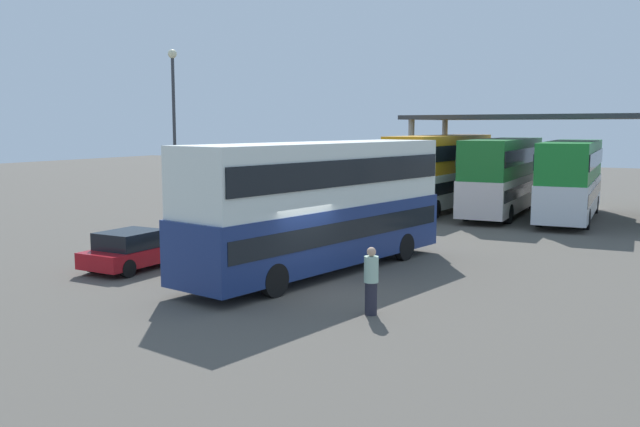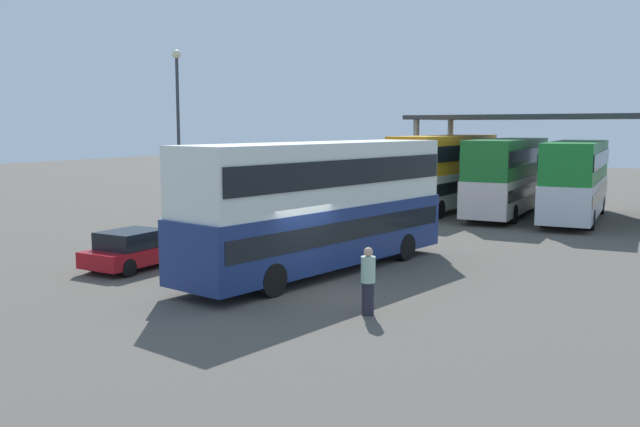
{
  "view_description": "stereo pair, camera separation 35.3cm",
  "coord_description": "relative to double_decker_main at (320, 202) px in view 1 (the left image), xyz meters",
  "views": [
    {
      "loc": [
        10.16,
        -17.72,
        4.94
      ],
      "look_at": [
        -0.88,
        2.4,
        2.0
      ],
      "focal_mm": 38.65,
      "sensor_mm": 36.0,
      "label": 1
    },
    {
      "loc": [
        10.47,
        -17.55,
        4.94
      ],
      "look_at": [
        -0.88,
        2.4,
        2.0
      ],
      "focal_mm": 38.65,
      "sensor_mm": 36.0,
      "label": 2
    }
  ],
  "objects": [
    {
      "name": "pedestrian_waiting",
      "position": [
        3.74,
        -4.06,
        -1.49
      ],
      "size": [
        0.38,
        0.38,
        1.8
      ],
      "rotation": [
        0.0,
        0.0,
        5.8
      ],
      "color": "#262633",
      "rests_on": "ground_plane"
    },
    {
      "name": "double_decker_mid_row",
      "position": [
        1.63,
        18.03,
        -0.09
      ],
      "size": [
        2.74,
        10.73,
        4.21
      ],
      "rotation": [
        0.0,
        0.0,
        1.6
      ],
      "color": "silver",
      "rests_on": "ground_plane"
    },
    {
      "name": "ground_plane",
      "position": [
        0.88,
        -2.41,
        -2.4
      ],
      "size": [
        140.0,
        140.0,
        0.0
      ],
      "primitive_type": "plane",
      "color": "#544F48"
    },
    {
      "name": "lamppost_tall",
      "position": [
        -12.11,
        6.84,
        2.99
      ],
      "size": [
        0.44,
        0.44,
        8.68
      ],
      "color": "#33353A",
      "rests_on": "ground_plane"
    },
    {
      "name": "double_decker_main",
      "position": [
        0.0,
        0.0,
        0.0
      ],
      "size": [
        4.46,
        11.69,
        4.38
      ],
      "rotation": [
        0.0,
        0.0,
        1.4
      ],
      "color": "navy",
      "rests_on": "ground_plane"
    },
    {
      "name": "double_decker_near_canopy",
      "position": [
        -2.06,
        18.35,
        -0.01
      ],
      "size": [
        3.04,
        11.13,
        4.37
      ],
      "rotation": [
        0.0,
        0.0,
        1.52
      ],
      "color": "white",
      "rests_on": "ground_plane"
    },
    {
      "name": "double_decker_far_right",
      "position": [
        5.25,
        17.81,
        -0.13
      ],
      "size": [
        3.14,
        10.91,
        4.13
      ],
      "rotation": [
        0.0,
        0.0,
        1.64
      ],
      "color": "silver",
      "rests_on": "ground_plane"
    },
    {
      "name": "parked_hatchback",
      "position": [
        -5.88,
        -2.75,
        -1.73
      ],
      "size": [
        1.84,
        3.63,
        1.35
      ],
      "rotation": [
        0.0,
        0.0,
        1.56
      ],
      "color": "#A30F18",
      "rests_on": "ground_plane"
    },
    {
      "name": "depot_canopy",
      "position": [
        6.94,
        19.52,
        2.8
      ],
      "size": [
        23.13,
        8.37,
        5.54
      ],
      "rotation": [
        0.0,
        0.0,
        -0.12
      ],
      "color": "#33353A",
      "rests_on": "ground_plane"
    }
  ]
}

